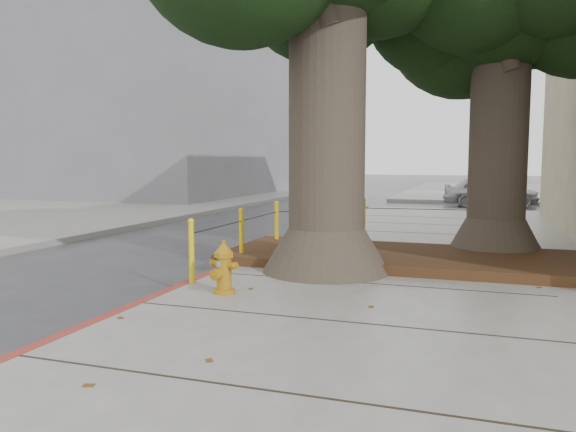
# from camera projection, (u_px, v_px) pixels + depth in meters

# --- Properties ---
(ground) EXTENTS (140.00, 140.00, 0.00)m
(ground) POSITION_uv_depth(u_px,v_px,m) (290.00, 330.00, 6.37)
(ground) COLOR #28282B
(ground) RESTS_ON ground
(sidewalk_far) EXTENTS (16.00, 20.00, 0.15)m
(sidewalk_far) POSITION_uv_depth(u_px,v_px,m) (550.00, 192.00, 32.72)
(sidewalk_far) COLOR slate
(sidewalk_far) RESTS_ON ground
(sidewalk_opposite) EXTENTS (14.00, 60.00, 0.15)m
(sidewalk_opposite) POSITION_uv_depth(u_px,v_px,m) (11.00, 212.00, 20.26)
(sidewalk_opposite) COLOR slate
(sidewalk_opposite) RESTS_ON ground
(curb_red) EXTENTS (0.14, 26.00, 0.16)m
(curb_red) POSITION_uv_depth(u_px,v_px,m) (224.00, 271.00, 9.36)
(curb_red) COLOR maroon
(curb_red) RESTS_ON ground
(planter_bed) EXTENTS (6.40, 2.60, 0.16)m
(planter_bed) POSITION_uv_depth(u_px,v_px,m) (411.00, 258.00, 9.74)
(planter_bed) COLOR black
(planter_bed) RESTS_ON sidewalk_main
(building_far_grey) EXTENTS (12.00, 16.00, 12.00)m
(building_far_grey) POSITION_uv_depth(u_px,v_px,m) (161.00, 87.00, 31.30)
(building_far_grey) COLOR slate
(building_far_grey) RESTS_ON ground
(building_far_white) EXTENTS (12.00, 18.00, 15.00)m
(building_far_white) POSITION_uv_depth(u_px,v_px,m) (271.00, 102.00, 53.47)
(building_far_white) COLOR silver
(building_far_white) RESTS_ON ground
(bollard_ring) EXTENTS (3.79, 5.39, 0.95)m
(bollard_ring) POSITION_uv_depth(u_px,v_px,m) (320.00, 226.00, 10.71)
(bollard_ring) COLOR yellow
(bollard_ring) RESTS_ON sidewalk_main
(fire_hydrant) EXTENTS (0.38, 0.37, 0.71)m
(fire_hydrant) POSITION_uv_depth(u_px,v_px,m) (224.00, 268.00, 7.45)
(fire_hydrant) COLOR #B17712
(fire_hydrant) RESTS_ON sidewalk_main
(car_silver) EXTENTS (3.90, 1.79, 1.29)m
(car_silver) POSITION_uv_depth(u_px,v_px,m) (490.00, 191.00, 23.32)
(car_silver) COLOR #B2B2B7
(car_silver) RESTS_ON ground
(car_dark) EXTENTS (2.30, 4.51, 1.25)m
(car_dark) POSITION_uv_depth(u_px,v_px,m) (154.00, 188.00, 26.60)
(car_dark) COLOR black
(car_dark) RESTS_ON ground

